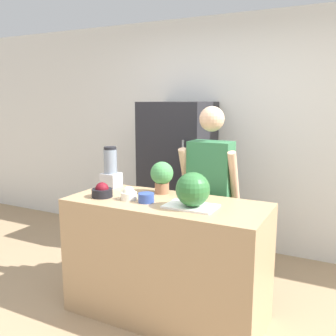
{
  "coord_description": "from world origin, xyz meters",
  "views": [
    {
      "loc": [
        1.26,
        -2.1,
        1.69
      ],
      "look_at": [
        0.0,
        0.36,
        1.18
      ],
      "focal_mm": 40.0,
      "sensor_mm": 36.0,
      "label": 1
    }
  ],
  "objects_px": {
    "bowl_cream": "(129,194)",
    "bowl_small_blue": "(146,198)",
    "bowl_cherries": "(102,191)",
    "blender": "(111,169)",
    "watermelon": "(193,189)",
    "person": "(210,198)",
    "potted_plant": "(162,175)",
    "refrigerator": "(178,177)"
  },
  "relations": [
    {
      "from": "refrigerator",
      "to": "potted_plant",
      "type": "bearing_deg",
      "value": -70.91
    },
    {
      "from": "person",
      "to": "watermelon",
      "type": "height_order",
      "value": "person"
    },
    {
      "from": "refrigerator",
      "to": "bowl_cherries",
      "type": "distance_m",
      "value": 1.42
    },
    {
      "from": "bowl_cream",
      "to": "bowl_small_blue",
      "type": "bearing_deg",
      "value": -2.26
    },
    {
      "from": "bowl_cherries",
      "to": "blender",
      "type": "bearing_deg",
      "value": 114.74
    },
    {
      "from": "refrigerator",
      "to": "blender",
      "type": "relative_size",
      "value": 4.72
    },
    {
      "from": "refrigerator",
      "to": "person",
      "type": "bearing_deg",
      "value": -48.12
    },
    {
      "from": "refrigerator",
      "to": "bowl_cream",
      "type": "bearing_deg",
      "value": -80.04
    },
    {
      "from": "refrigerator",
      "to": "person",
      "type": "relative_size",
      "value": 1.02
    },
    {
      "from": "bowl_cream",
      "to": "potted_plant",
      "type": "height_order",
      "value": "potted_plant"
    },
    {
      "from": "person",
      "to": "bowl_cream",
      "type": "xyz_separation_m",
      "value": [
        -0.43,
        -0.63,
        0.13
      ]
    },
    {
      "from": "person",
      "to": "potted_plant",
      "type": "relative_size",
      "value": 6.26
    },
    {
      "from": "bowl_cream",
      "to": "blender",
      "type": "bearing_deg",
      "value": 141.77
    },
    {
      "from": "bowl_cream",
      "to": "potted_plant",
      "type": "distance_m",
      "value": 0.34
    },
    {
      "from": "refrigerator",
      "to": "bowl_small_blue",
      "type": "bearing_deg",
      "value": -73.85
    },
    {
      "from": "bowl_small_blue",
      "to": "bowl_cream",
      "type": "bearing_deg",
      "value": 177.74
    },
    {
      "from": "person",
      "to": "bowl_cherries",
      "type": "distance_m",
      "value": 0.94
    },
    {
      "from": "bowl_small_blue",
      "to": "blender",
      "type": "xyz_separation_m",
      "value": [
        -0.54,
        0.31,
        0.12
      ]
    },
    {
      "from": "bowl_cherries",
      "to": "potted_plant",
      "type": "bearing_deg",
      "value": 41.53
    },
    {
      "from": "person",
      "to": "blender",
      "type": "relative_size",
      "value": 4.64
    },
    {
      "from": "watermelon",
      "to": "bowl_cream",
      "type": "xyz_separation_m",
      "value": [
        -0.53,
        -0.01,
        -0.09
      ]
    },
    {
      "from": "watermelon",
      "to": "bowl_small_blue",
      "type": "height_order",
      "value": "watermelon"
    },
    {
      "from": "bowl_small_blue",
      "to": "potted_plant",
      "type": "xyz_separation_m",
      "value": [
        -0.02,
        0.3,
        0.11
      ]
    },
    {
      "from": "bowl_cream",
      "to": "blender",
      "type": "xyz_separation_m",
      "value": [
        -0.38,
        0.3,
        0.11
      ]
    },
    {
      "from": "watermelon",
      "to": "blender",
      "type": "bearing_deg",
      "value": 162.39
    },
    {
      "from": "refrigerator",
      "to": "person",
      "type": "height_order",
      "value": "refrigerator"
    },
    {
      "from": "blender",
      "to": "person",
      "type": "bearing_deg",
      "value": 22.34
    },
    {
      "from": "bowl_cherries",
      "to": "bowl_cream",
      "type": "relative_size",
      "value": 1.31
    },
    {
      "from": "watermelon",
      "to": "bowl_small_blue",
      "type": "relative_size",
      "value": 2.04
    },
    {
      "from": "bowl_cherries",
      "to": "potted_plant",
      "type": "distance_m",
      "value": 0.5
    },
    {
      "from": "refrigerator",
      "to": "bowl_cream",
      "type": "xyz_separation_m",
      "value": [
        0.24,
        -1.38,
        0.14
      ]
    },
    {
      "from": "blender",
      "to": "bowl_small_blue",
      "type": "bearing_deg",
      "value": -29.56
    },
    {
      "from": "bowl_cream",
      "to": "blender",
      "type": "height_order",
      "value": "blender"
    },
    {
      "from": "bowl_cherries",
      "to": "blender",
      "type": "distance_m",
      "value": 0.38
    },
    {
      "from": "refrigerator",
      "to": "watermelon",
      "type": "height_order",
      "value": "refrigerator"
    },
    {
      "from": "bowl_cherries",
      "to": "bowl_small_blue",
      "type": "xyz_separation_m",
      "value": [
        0.39,
        0.02,
        -0.01
      ]
    },
    {
      "from": "blender",
      "to": "potted_plant",
      "type": "relative_size",
      "value": 1.35
    },
    {
      "from": "blender",
      "to": "potted_plant",
      "type": "distance_m",
      "value": 0.52
    },
    {
      "from": "bowl_small_blue",
      "to": "potted_plant",
      "type": "bearing_deg",
      "value": 94.7
    },
    {
      "from": "blender",
      "to": "bowl_cream",
      "type": "bearing_deg",
      "value": -38.23
    },
    {
      "from": "blender",
      "to": "refrigerator",
      "type": "bearing_deg",
      "value": 82.69
    },
    {
      "from": "bowl_cherries",
      "to": "blender",
      "type": "xyz_separation_m",
      "value": [
        -0.15,
        0.33,
        0.11
      ]
    }
  ]
}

